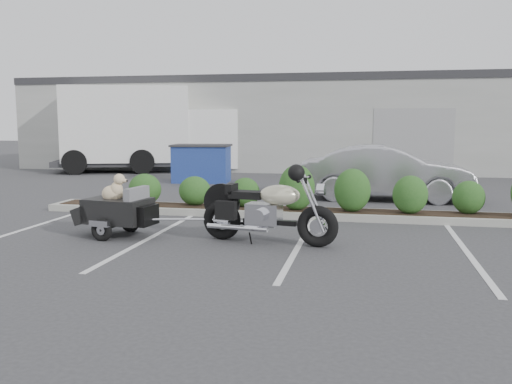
% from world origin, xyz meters
% --- Properties ---
extents(ground, '(90.00, 90.00, 0.00)m').
position_xyz_m(ground, '(0.00, 0.00, 0.00)').
color(ground, '#38383A').
rests_on(ground, ground).
extents(planter_kerb, '(12.00, 1.00, 0.15)m').
position_xyz_m(planter_kerb, '(1.00, 2.20, 0.07)').
color(planter_kerb, '#9E9E93').
rests_on(planter_kerb, ground).
extents(building, '(26.00, 10.00, 4.00)m').
position_xyz_m(building, '(0.00, 17.00, 2.00)').
color(building, '#9EA099').
rests_on(building, ground).
extents(motorcycle, '(2.45, 0.95, 1.41)m').
position_xyz_m(motorcycle, '(0.64, -0.60, 0.56)').
color(motorcycle, black).
rests_on(motorcycle, ground).
extents(pet_trailer, '(1.98, 1.12, 1.17)m').
position_xyz_m(pet_trailer, '(-2.14, -0.57, 0.49)').
color(pet_trailer, black).
rests_on(pet_trailer, ground).
extents(sedan, '(4.49, 1.69, 1.46)m').
position_xyz_m(sedan, '(2.82, 5.21, 0.73)').
color(sedan, '#ACACB3').
rests_on(sedan, ground).
extents(dumpster, '(2.11, 1.55, 1.30)m').
position_xyz_m(dumpster, '(-3.34, 8.42, 0.66)').
color(dumpster, navy).
rests_on(dumpster, ground).
extents(delivery_truck, '(8.05, 4.73, 3.51)m').
position_xyz_m(delivery_truck, '(-6.77, 11.98, 1.69)').
color(delivery_truck, white).
rests_on(delivery_truck, ground).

